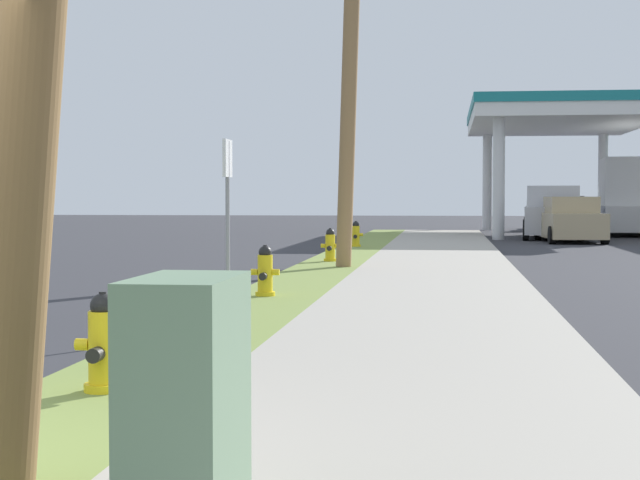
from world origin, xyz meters
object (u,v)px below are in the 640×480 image
object	(u,v)px
car_navy_by_near_pump	(561,214)
fire_hydrant_fourth	(356,235)
fire_hydrant_third	(330,247)
utility_pole_midground	(351,22)
truck_silver_on_apron	(552,214)
fire_hydrant_second	(265,274)
street_sign_post	(228,191)
fire_hydrant_nearest	(103,348)
car_tan_by_far_pump	(570,221)
truck_white_at_forecourt	(626,199)
utility_cabinet	(186,413)

from	to	relation	value
car_navy_by_near_pump	fire_hydrant_fourth	bearing A→B (deg)	-111.48
fire_hydrant_third	car_navy_by_near_pump	bearing A→B (deg)	73.58
utility_pole_midground	truck_silver_on_apron	size ratio (longest dim) A/B	1.77
fire_hydrant_second	utility_pole_midground	size ratio (longest dim) A/B	0.08
fire_hydrant_third	utility_pole_midground	distance (m)	5.15
utility_pole_midground	street_sign_post	distance (m)	9.55
fire_hydrant_nearest	car_tan_by_far_pump	world-z (taller)	car_tan_by_far_pump
car_tan_by_far_pump	truck_silver_on_apron	size ratio (longest dim) A/B	0.83
car_tan_by_far_pump	truck_silver_on_apron	xyz separation A→B (m)	(-0.31, 3.01, 0.19)
fire_hydrant_third	street_sign_post	distance (m)	11.05
fire_hydrant_nearest	fire_hydrant_fourth	bearing A→B (deg)	90.25
car_navy_by_near_pump	utility_pole_midground	bearing A→B (deg)	-104.08
fire_hydrant_nearest	car_navy_by_near_pump	size ratio (longest dim) A/B	0.16
fire_hydrant_third	truck_white_at_forecourt	world-z (taller)	truck_white_at_forecourt
street_sign_post	car_navy_by_near_pump	world-z (taller)	street_sign_post
fire_hydrant_fourth	fire_hydrant_nearest	bearing A→B (deg)	-89.75
fire_hydrant_second	fire_hydrant_fourth	size ratio (longest dim) A/B	1.00
fire_hydrant_nearest	car_navy_by_near_pump	xyz separation A→B (m)	(7.97, 42.71, 0.28)
fire_hydrant_fourth	fire_hydrant_third	bearing A→B (deg)	-89.77
fire_hydrant_third	truck_silver_on_apron	distance (m)	17.58
fire_hydrant_fourth	utility_pole_midground	xyz separation A→B (m)	(0.70, -8.89, 4.66)
car_navy_by_near_pump	truck_white_at_forecourt	bearing A→B (deg)	-76.36
truck_white_at_forecourt	street_sign_post	bearing A→B (deg)	-107.56
car_navy_by_near_pump	truck_silver_on_apron	xyz separation A→B (m)	(-1.51, -10.99, 0.19)
utility_pole_midground	car_tan_by_far_pump	xyz separation A→B (m)	(6.17, 15.40, -4.38)
fire_hydrant_second	truck_silver_on_apron	size ratio (longest dim) A/B	0.13
utility_cabinet	fire_hydrant_third	bearing A→B (deg)	94.61
fire_hydrant_fourth	utility_cabinet	size ratio (longest dim) A/B	0.68
fire_hydrant_nearest	car_navy_by_near_pump	distance (m)	43.45
street_sign_post	car_navy_by_near_pump	size ratio (longest dim) A/B	0.46
car_navy_by_near_pump	truck_white_at_forecourt	xyz separation A→B (m)	(1.79, -7.38, 0.77)
car_navy_by_near_pump	truck_silver_on_apron	bearing A→B (deg)	-97.81
truck_silver_on_apron	truck_white_at_forecourt	bearing A→B (deg)	47.59
fire_hydrant_second	car_navy_by_near_pump	bearing A→B (deg)	77.14
utility_pole_midground	truck_white_at_forecourt	size ratio (longest dim) A/B	1.50
car_navy_by_near_pump	utility_cabinet	bearing A→B (deg)	-98.17
utility_cabinet	street_sign_post	size ratio (longest dim) A/B	0.52
street_sign_post	truck_silver_on_apron	world-z (taller)	street_sign_post
fire_hydrant_third	car_tan_by_far_pump	size ratio (longest dim) A/B	0.16
car_tan_by_far_pump	truck_white_at_forecourt	world-z (taller)	truck_white_at_forecourt
fire_hydrant_fourth	truck_silver_on_apron	size ratio (longest dim) A/B	0.13
utility_cabinet	truck_white_at_forecourt	bearing A→B (deg)	77.70
fire_hydrant_nearest	street_sign_post	size ratio (longest dim) A/B	0.35
street_sign_post	car_tan_by_far_pump	size ratio (longest dim) A/B	0.46
truck_white_at_forecourt	fire_hydrant_second	bearing A→B (deg)	-109.41
fire_hydrant_second	fire_hydrant_third	bearing A→B (deg)	89.78
utility_cabinet	car_tan_by_far_pump	world-z (taller)	car_tan_by_far_pump
street_sign_post	fire_hydrant_second	bearing A→B (deg)	91.62
truck_white_at_forecourt	truck_silver_on_apron	xyz separation A→B (m)	(-3.30, -3.61, -0.57)
street_sign_post	car_navy_by_near_pump	bearing A→B (deg)	78.21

